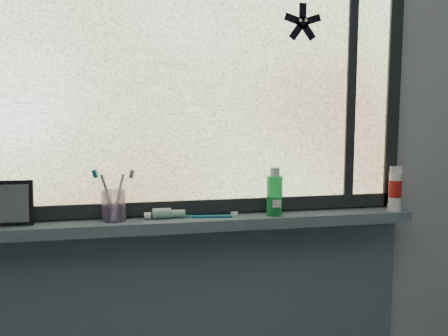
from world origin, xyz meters
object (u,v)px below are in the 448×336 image
Objects in this scene: mouthwash_bottle at (274,191)px; cream_tube at (395,187)px; toothbrush_cup at (114,205)px; vanity_mirror at (14,203)px.

cream_tube is at bearing -0.02° from mouthwash_bottle.
toothbrush_cup is 0.89× the size of cream_tube.
toothbrush_cup is (0.32, -0.00, -0.02)m from vanity_mirror.
toothbrush_cup is at bearing 177.61° from mouthwash_bottle.
mouthwash_bottle is at bearing 179.98° from cream_tube.
mouthwash_bottle is 1.20× the size of cream_tube.
vanity_mirror is at bearing 179.94° from toothbrush_cup.
mouthwash_bottle is 0.48m from cream_tube.
vanity_mirror is 0.33m from toothbrush_cup.
vanity_mirror is 1.25× the size of cream_tube.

